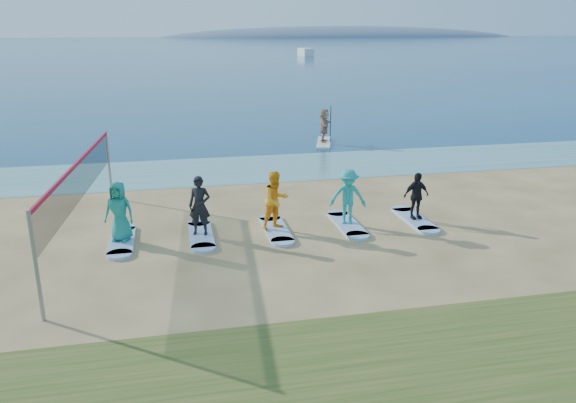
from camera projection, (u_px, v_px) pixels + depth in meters
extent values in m
plane|color=tan|center=(347.00, 259.00, 15.29)|extent=(600.00, 600.00, 0.00)
plane|color=teal|center=(275.00, 167.00, 25.08)|extent=(600.00, 600.00, 0.00)
plane|color=navy|center=(180.00, 47.00, 164.54)|extent=(600.00, 600.00, 0.00)
ellipsoid|color=slate|center=(345.00, 37.00, 314.11)|extent=(220.00, 56.00, 18.00)
cylinder|color=gray|center=(36.00, 267.00, 11.71)|extent=(0.09, 0.09, 2.50)
cylinder|color=gray|center=(109.00, 165.00, 20.22)|extent=(0.09, 0.09, 2.50)
cube|color=black|center=(80.00, 181.00, 15.77)|extent=(0.73, 8.98, 1.00)
cube|color=#AF122D|center=(78.00, 163.00, 15.62)|extent=(0.76, 8.98, 0.10)
cube|color=silver|center=(324.00, 143.00, 30.09)|extent=(1.56, 3.07, 0.12)
imported|color=tan|center=(324.00, 125.00, 29.81)|extent=(1.06, 1.71, 1.76)
cube|color=silver|center=(305.00, 56.00, 117.26)|extent=(2.24, 5.66, 1.54)
cube|color=#91B1E1|center=(122.00, 241.00, 16.41)|extent=(0.70, 2.20, 0.09)
imported|color=#1C8779|center=(119.00, 211.00, 16.14)|extent=(0.99, 0.80, 1.75)
cube|color=#91B1E1|center=(201.00, 235.00, 16.87)|extent=(0.70, 2.20, 0.09)
imported|color=black|center=(200.00, 206.00, 16.59)|extent=(0.74, 0.59, 1.78)
cube|color=#91B1E1|center=(276.00, 230.00, 17.33)|extent=(0.70, 2.20, 0.09)
imported|color=#FF9F1A|center=(276.00, 200.00, 17.04)|extent=(1.08, 0.98, 1.81)
cube|color=#91B1E1|center=(347.00, 224.00, 17.79)|extent=(0.70, 2.20, 0.09)
imported|color=teal|center=(348.00, 197.00, 17.51)|extent=(1.26, 0.93, 1.75)
cube|color=#91B1E1|center=(414.00, 219.00, 18.25)|extent=(0.70, 2.20, 0.09)
imported|color=black|center=(416.00, 196.00, 18.01)|extent=(0.93, 0.48, 1.52)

